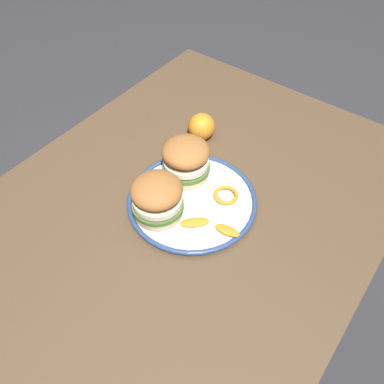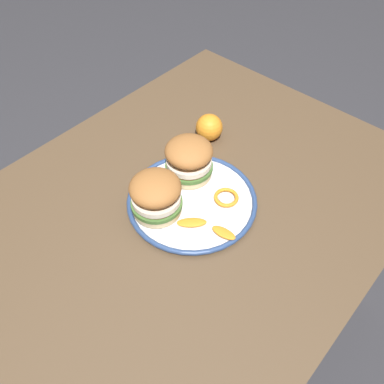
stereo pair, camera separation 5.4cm
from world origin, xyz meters
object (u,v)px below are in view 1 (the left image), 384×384
Objects in this scene: dining_table at (170,245)px; sandwich_half_right at (186,159)px; dinner_plate at (192,200)px; sandwich_half_left at (158,196)px; whole_orange at (202,127)px.

sandwich_half_right is at bearing -159.50° from dining_table.
dinner_plate reaches higher than dining_table.
dining_table is 9.57× the size of sandwich_half_left.
dinner_plate is 4.22× the size of whole_orange.
sandwich_half_right reaches higher than whole_orange.
whole_orange is at bearing -157.39° from sandwich_half_right.
sandwich_half_left reaches higher than whole_orange.
sandwich_half_right reaches higher than dinner_plate.
dining_table is 0.22m from sandwich_half_right.
dining_table is 17.48× the size of whole_orange.
whole_orange is (-0.29, -0.11, 0.13)m from dining_table.
dining_table is at bearing 81.96° from sandwich_half_left.
whole_orange is (-0.15, -0.06, -0.03)m from sandwich_half_right.
sandwich_half_left is (0.07, -0.04, 0.06)m from dinner_plate.
whole_orange is (-0.21, -0.12, 0.03)m from dinner_plate.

